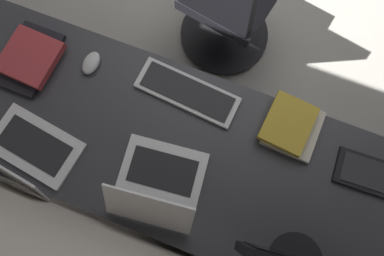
{
  "coord_description": "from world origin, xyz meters",
  "views": [
    {
      "loc": [
        -0.2,
        2.03,
        2.09
      ],
      "look_at": [
        -0.1,
        1.76,
        0.95
      ],
      "focal_mm": 32.93,
      "sensor_mm": 36.0,
      "label": 1
    }
  ],
  "objects_px": {
    "keyboard_main": "(187,92)",
    "book_stack_near": "(291,126)",
    "mouse_main": "(91,63)",
    "drawer_pedestal": "(212,181)",
    "laptop_left": "(23,155)",
    "office_chair": "(224,5)",
    "laptop_leftmost": "(157,186)",
    "book_stack_far": "(30,58)"
  },
  "relations": [
    {
      "from": "keyboard_main",
      "to": "book_stack_near",
      "type": "bearing_deg",
      "value": -178.47
    },
    {
      "from": "mouse_main",
      "to": "drawer_pedestal",
      "type": "bearing_deg",
      "value": 160.1
    },
    {
      "from": "laptop_left",
      "to": "office_chair",
      "type": "height_order",
      "value": "office_chair"
    },
    {
      "from": "drawer_pedestal",
      "to": "book_stack_near",
      "type": "bearing_deg",
      "value": -127.45
    },
    {
      "from": "laptop_leftmost",
      "to": "laptop_left",
      "type": "bearing_deg",
      "value": 8.42
    },
    {
      "from": "keyboard_main",
      "to": "mouse_main",
      "type": "xyz_separation_m",
      "value": [
        0.42,
        0.03,
        0.01
      ]
    },
    {
      "from": "drawer_pedestal",
      "to": "mouse_main",
      "type": "xyz_separation_m",
      "value": [
        0.64,
        -0.23,
        0.4
      ]
    },
    {
      "from": "drawer_pedestal",
      "to": "book_stack_far",
      "type": "height_order",
      "value": "book_stack_far"
    },
    {
      "from": "laptop_left",
      "to": "keyboard_main",
      "type": "relative_size",
      "value": 0.89
    },
    {
      "from": "laptop_left",
      "to": "office_chair",
      "type": "bearing_deg",
      "value": -112.3
    },
    {
      "from": "laptop_leftmost",
      "to": "book_stack_far",
      "type": "height_order",
      "value": "laptop_leftmost"
    },
    {
      "from": "keyboard_main",
      "to": "drawer_pedestal",
      "type": "bearing_deg",
      "value": 130.83
    },
    {
      "from": "drawer_pedestal",
      "to": "laptop_leftmost",
      "type": "relative_size",
      "value": 1.99
    },
    {
      "from": "drawer_pedestal",
      "to": "laptop_left",
      "type": "distance_m",
      "value": 0.85
    },
    {
      "from": "keyboard_main",
      "to": "book_stack_near",
      "type": "xyz_separation_m",
      "value": [
        -0.43,
        -0.01,
        0.02
      ]
    },
    {
      "from": "drawer_pedestal",
      "to": "office_chair",
      "type": "distance_m",
      "value": 0.91
    },
    {
      "from": "laptop_leftmost",
      "to": "office_chair",
      "type": "bearing_deg",
      "value": -85.79
    },
    {
      "from": "laptop_leftmost",
      "to": "book_stack_near",
      "type": "bearing_deg",
      "value": -134.26
    },
    {
      "from": "drawer_pedestal",
      "to": "keyboard_main",
      "type": "distance_m",
      "value": 0.52
    },
    {
      "from": "keyboard_main",
      "to": "office_chair",
      "type": "xyz_separation_m",
      "value": [
        0.04,
        -0.61,
        -0.28
      ]
    },
    {
      "from": "laptop_leftmost",
      "to": "mouse_main",
      "type": "height_order",
      "value": "laptop_leftmost"
    },
    {
      "from": "keyboard_main",
      "to": "book_stack_near",
      "type": "height_order",
      "value": "book_stack_near"
    },
    {
      "from": "keyboard_main",
      "to": "book_stack_far",
      "type": "xyz_separation_m",
      "value": [
        0.65,
        0.1,
        0.02
      ]
    },
    {
      "from": "mouse_main",
      "to": "keyboard_main",
      "type": "bearing_deg",
      "value": -176.34
    },
    {
      "from": "drawer_pedestal",
      "to": "book_stack_far",
      "type": "xyz_separation_m",
      "value": [
        0.88,
        -0.16,
        0.41
      ]
    },
    {
      "from": "office_chair",
      "to": "book_stack_far",
      "type": "bearing_deg",
      "value": 49.17
    },
    {
      "from": "laptop_leftmost",
      "to": "book_stack_far",
      "type": "distance_m",
      "value": 0.75
    },
    {
      "from": "book_stack_far",
      "to": "laptop_leftmost",
      "type": "bearing_deg",
      "value": 157.13
    },
    {
      "from": "laptop_leftmost",
      "to": "drawer_pedestal",
      "type": "bearing_deg",
      "value": -144.3
    },
    {
      "from": "laptop_left",
      "to": "office_chair",
      "type": "xyz_separation_m",
      "value": [
        -0.44,
        -1.08,
        -0.32
      ]
    },
    {
      "from": "laptop_leftmost",
      "to": "office_chair",
      "type": "height_order",
      "value": "office_chair"
    },
    {
      "from": "laptop_leftmost",
      "to": "keyboard_main",
      "type": "height_order",
      "value": "laptop_leftmost"
    },
    {
      "from": "book_stack_near",
      "to": "drawer_pedestal",
      "type": "bearing_deg",
      "value": 52.55
    },
    {
      "from": "keyboard_main",
      "to": "mouse_main",
      "type": "bearing_deg",
      "value": 3.66
    },
    {
      "from": "office_chair",
      "to": "keyboard_main",
      "type": "bearing_deg",
      "value": 93.63
    },
    {
      "from": "mouse_main",
      "to": "office_chair",
      "type": "distance_m",
      "value": 0.8
    },
    {
      "from": "keyboard_main",
      "to": "office_chair",
      "type": "relative_size",
      "value": 0.44
    },
    {
      "from": "laptop_left",
      "to": "keyboard_main",
      "type": "distance_m",
      "value": 0.67
    },
    {
      "from": "laptop_leftmost",
      "to": "office_chair",
      "type": "relative_size",
      "value": 0.36
    },
    {
      "from": "mouse_main",
      "to": "office_chair",
      "type": "relative_size",
      "value": 0.11
    },
    {
      "from": "mouse_main",
      "to": "office_chair",
      "type": "bearing_deg",
      "value": -120.53
    },
    {
      "from": "keyboard_main",
      "to": "mouse_main",
      "type": "relative_size",
      "value": 4.13
    }
  ]
}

